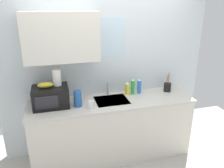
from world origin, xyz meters
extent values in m
cube|color=silver|center=(0.00, 0.35, 1.25)|extent=(3.08, 0.10, 2.50)
cube|color=silver|center=(-0.62, 0.14, 1.79)|extent=(0.94, 0.32, 0.62)
cube|color=silver|center=(0.00, 0.31, 1.73)|extent=(0.56, 0.02, 0.55)
cube|color=silver|center=(0.00, 0.00, 0.43)|extent=(2.28, 0.60, 0.86)
cube|color=beige|center=(0.00, 0.00, 0.88)|extent=(2.31, 0.63, 0.03)
cube|color=#9EA0A5|center=(0.00, 0.02, 0.83)|extent=(0.46, 0.38, 0.14)
cylinder|color=#B2B5BA|center=(0.00, 0.24, 0.99)|extent=(0.03, 0.03, 0.18)
cube|color=black|center=(-0.82, 0.05, 1.04)|extent=(0.46, 0.34, 0.27)
cube|color=black|center=(-0.87, -0.12, 1.04)|extent=(0.28, 0.01, 0.17)
ellipsoid|color=gold|center=(-0.87, 0.05, 1.20)|extent=(0.20, 0.11, 0.07)
cylinder|color=white|center=(-0.72, 0.10, 1.28)|extent=(0.11, 0.11, 0.22)
cylinder|color=yellow|center=(0.28, 0.16, 0.98)|extent=(0.06, 0.06, 0.17)
cone|color=white|center=(0.28, 0.16, 1.09)|extent=(0.05, 0.05, 0.04)
cylinder|color=green|center=(0.36, 0.15, 1.01)|extent=(0.06, 0.06, 0.21)
cone|color=white|center=(0.36, 0.15, 1.13)|extent=(0.04, 0.04, 0.04)
cylinder|color=blue|center=(0.47, 0.16, 1.00)|extent=(0.06, 0.06, 0.20)
cone|color=white|center=(0.47, 0.16, 1.12)|extent=(0.05, 0.05, 0.04)
cylinder|color=#2659A5|center=(-0.48, -0.05, 1.01)|extent=(0.10, 0.10, 0.22)
cylinder|color=white|center=(-0.32, -0.14, 0.95)|extent=(0.08, 0.08, 0.09)
cylinder|color=black|center=(0.92, 0.12, 0.97)|extent=(0.11, 0.11, 0.13)
cylinder|color=olive|center=(0.91, 0.12, 1.05)|extent=(0.03, 0.02, 0.22)
cylinder|color=olive|center=(0.94, 0.13, 1.07)|extent=(0.02, 0.02, 0.26)
cylinder|color=olive|center=(0.92, 0.10, 1.06)|extent=(0.02, 0.01, 0.24)
camera|label=1|loc=(-0.75, -2.73, 2.19)|focal=35.42mm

